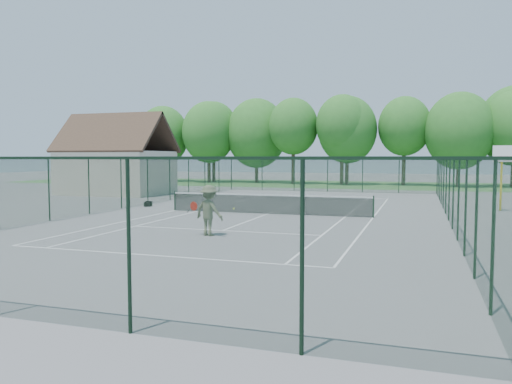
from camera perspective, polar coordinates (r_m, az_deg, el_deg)
ground at (r=26.57m, az=1.35°, el=-2.51°), size 140.00×140.00×0.00m
grass_far at (r=55.87m, az=10.32°, el=0.85°), size 80.00×16.00×0.01m
court_lines at (r=26.57m, az=1.35°, el=-2.50°), size 11.05×23.85×0.01m
tennis_net at (r=26.51m, az=1.35°, el=-1.28°), size 11.08×0.08×1.10m
fence_enclosure at (r=26.44m, az=1.36°, el=0.85°), size 18.05×36.05×3.02m
utility_building at (r=42.46m, az=-15.67°, el=4.00°), size 8.60×6.27×6.63m
tree_line_far at (r=55.87m, az=10.40°, el=6.99°), size 39.40×6.40×9.70m
basketball_goal at (r=30.80m, az=26.40°, el=2.76°), size 1.20×1.43×3.65m
sports_bag_a at (r=31.35m, az=-12.15°, el=-1.32°), size 0.44×0.34×0.31m
sports_bag_b at (r=31.11m, az=-12.37°, el=-1.40°), size 0.41×0.34×0.27m
tennis_player at (r=19.21m, az=-5.39°, el=-2.11°), size 1.76×1.07×1.95m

